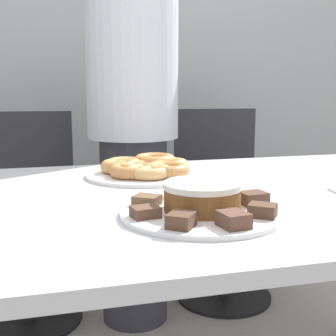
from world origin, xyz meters
The scene contains 24 objects.
wall_back centered at (0.00, 1.58, 1.30)m, with size 8.00×0.05×2.60m.
table centered at (0.00, 0.00, 0.64)m, with size 1.66×0.95×0.72m.
person_standing centered at (-0.01, 0.79, 0.82)m, with size 0.36×0.36×1.57m.
office_chair_left centered at (-0.44, 0.93, 0.40)m, with size 0.48×0.48×0.87m.
office_chair_right centered at (0.43, 0.93, 0.40)m, with size 0.48×0.48×0.87m.
plate_cake centered at (-0.06, -0.19, 0.73)m, with size 0.33×0.33×0.01m.
plate_donuts centered at (-0.09, 0.24, 0.73)m, with size 0.33×0.33×0.01m.
frosted_cake centered at (-0.06, -0.19, 0.76)m, with size 0.16×0.16×0.06m.
lamington_0 centered at (-0.16, -0.12, 0.74)m, with size 0.07×0.07×0.02m.
lamington_1 centered at (-0.18, -0.21, 0.74)m, with size 0.06×0.05×0.02m.
lamington_2 centered at (-0.13, -0.29, 0.74)m, with size 0.07×0.07×0.03m.
lamington_3 centered at (-0.04, -0.31, 0.74)m, with size 0.05×0.06×0.03m.
lamington_4 centered at (0.04, -0.26, 0.74)m, with size 0.07×0.06×0.02m.
lamington_5 centered at (0.06, -0.17, 0.74)m, with size 0.06×0.05×0.03m.
lamington_6 centered at (0.01, -0.09, 0.74)m, with size 0.06×0.06×0.03m.
lamington_7 centered at (-0.08, -0.07, 0.74)m, with size 0.05×0.06×0.02m.
donut_0 centered at (-0.09, 0.24, 0.74)m, with size 0.12×0.12×0.03m.
donut_1 centered at (-0.09, 0.17, 0.75)m, with size 0.13×0.13×0.03m.
donut_2 centered at (-0.03, 0.18, 0.75)m, with size 0.13×0.13×0.03m.
donut_3 centered at (0.00, 0.27, 0.75)m, with size 0.11×0.11×0.03m.
donut_4 centered at (-0.03, 0.32, 0.75)m, with size 0.13×0.13×0.04m.
donut_5 centered at (-0.13, 0.32, 0.75)m, with size 0.10×0.10×0.03m.
donut_6 centered at (-0.15, 0.26, 0.75)m, with size 0.11×0.11×0.04m.
donut_7 centered at (-0.13, 0.20, 0.75)m, with size 0.13×0.13×0.03m.
Camera 1 is at (-0.36, -1.04, 0.98)m, focal length 50.00 mm.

